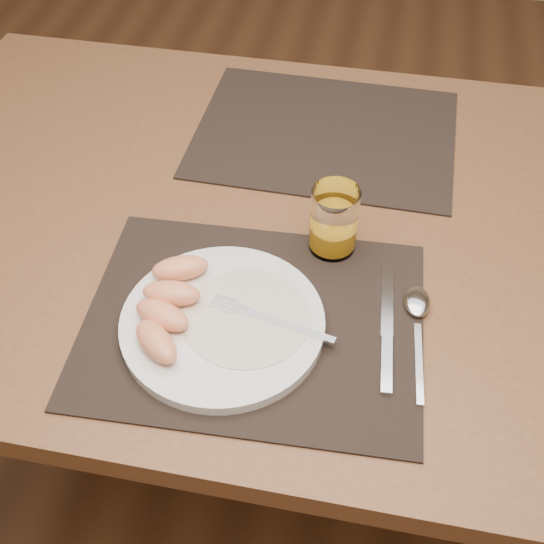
{
  "coord_description": "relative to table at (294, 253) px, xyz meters",
  "views": [
    {
      "loc": [
        0.11,
        -0.78,
        1.47
      ],
      "look_at": [
        -0.01,
        -0.14,
        0.77
      ],
      "focal_mm": 45.0,
      "sensor_mm": 36.0,
      "label": 1
    }
  ],
  "objects": [
    {
      "name": "table",
      "position": [
        0.0,
        0.0,
        0.0
      ],
      "size": [
        1.4,
        0.9,
        0.75
      ],
      "color": "brown",
      "rests_on": "ground"
    },
    {
      "name": "juice_glass",
      "position": [
        0.06,
        -0.06,
        0.13
      ],
      "size": [
        0.07,
        0.07,
        0.1
      ],
      "color": "white",
      "rests_on": "placemat_near"
    },
    {
      "name": "fork",
      "position": [
        -0.01,
        -0.23,
        0.11
      ],
      "size": [
        0.17,
        0.05,
        0.0
      ],
      "color": "silver",
      "rests_on": "plate"
    },
    {
      "name": "plate_dressing",
      "position": [
        -0.03,
        -0.23,
        0.1
      ],
      "size": [
        0.17,
        0.17,
        0.0
      ],
      "color": "white",
      "rests_on": "plate"
    },
    {
      "name": "spoon",
      "position": [
        0.19,
        -0.16,
        0.09
      ],
      "size": [
        0.04,
        0.19,
        0.01
      ],
      "color": "silver",
      "rests_on": "placemat_near"
    },
    {
      "name": "placemat_far",
      "position": [
        0.02,
        0.22,
        0.09
      ],
      "size": [
        0.46,
        0.36,
        0.0
      ],
      "primitive_type": "cube",
      "rotation": [
        0.0,
        0.0,
        -0.01
      ],
      "color": "black",
      "rests_on": "table"
    },
    {
      "name": "grapefruit_wedges",
      "position": [
        -0.13,
        -0.24,
        0.12
      ],
      "size": [
        0.09,
        0.2,
        0.03
      ],
      "color": "#FC9B67",
      "rests_on": "plate"
    },
    {
      "name": "knife",
      "position": [
        0.16,
        -0.21,
        0.09
      ],
      "size": [
        0.03,
        0.22,
        0.01
      ],
      "color": "silver",
      "rests_on": "placemat_near"
    },
    {
      "name": "plate",
      "position": [
        -0.06,
        -0.24,
        0.1
      ],
      "size": [
        0.27,
        0.27,
        0.02
      ],
      "primitive_type": "cylinder",
      "color": "white",
      "rests_on": "placemat_near"
    },
    {
      "name": "ground",
      "position": [
        0.0,
        0.0,
        -0.67
      ],
      "size": [
        5.0,
        5.0,
        0.0
      ],
      "primitive_type": "plane",
      "color": "brown",
      "rests_on": "ground"
    },
    {
      "name": "placemat_near",
      "position": [
        -0.02,
        -0.22,
        0.09
      ],
      "size": [
        0.47,
        0.37,
        0.0
      ],
      "primitive_type": "cube",
      "rotation": [
        0.0,
        0.0,
        0.04
      ],
      "color": "black",
      "rests_on": "table"
    }
  ]
}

